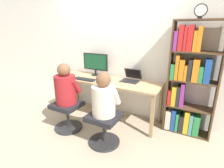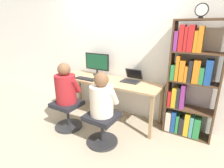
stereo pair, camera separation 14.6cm
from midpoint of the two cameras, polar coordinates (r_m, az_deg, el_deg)
ground_plane at (r=3.28m, az=-2.91°, el=-12.73°), size 14.00×14.00×0.00m
wall_back at (r=3.43m, az=3.24°, el=11.69°), size 10.00×0.05×2.60m
desk at (r=3.24m, az=-0.06°, el=0.05°), size 1.97×0.62×0.75m
desktop_monitor at (r=3.50m, az=-3.73°, el=6.79°), size 0.55×0.17×0.44m
laptop at (r=3.14m, az=7.69°, el=1.67°), size 0.31×0.31×0.21m
keyboard at (r=3.26m, az=-7.30°, el=1.70°), size 0.42×0.14×0.03m
computer_mouse_by_keyboard at (r=3.09m, az=-3.43°, el=1.01°), size 0.06×0.10×0.03m
office_chair_left at (r=3.12m, az=-12.95°, el=-9.08°), size 0.47×0.47×0.48m
office_chair_right at (r=2.66m, az=-1.63°, el=-13.62°), size 0.47×0.47×0.48m
person_at_monitor at (r=2.94m, az=-13.53°, el=-0.67°), size 0.42×0.34×0.67m
person_at_laptop at (r=2.45m, az=-1.67°, el=-4.38°), size 0.41×0.33×0.63m
bookshelf at (r=2.91m, az=24.97°, el=-0.23°), size 0.71×0.28×1.79m
desk_clock at (r=2.74m, az=28.69°, el=20.38°), size 0.17×0.03×0.19m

